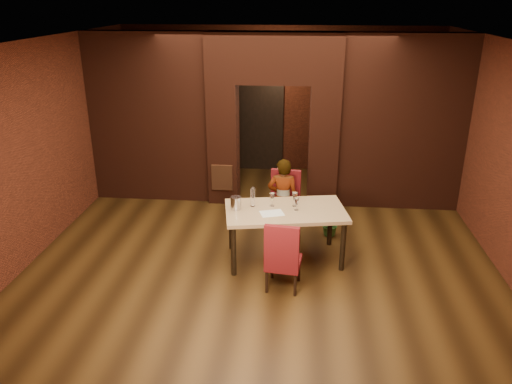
# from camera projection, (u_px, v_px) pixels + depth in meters

# --- Properties ---
(floor) EXTENTS (8.00, 8.00, 0.00)m
(floor) POSITION_uv_depth(u_px,v_px,m) (264.00, 247.00, 8.04)
(floor) COLOR #422A10
(floor) RESTS_ON ground
(ceiling) EXTENTS (7.00, 8.00, 0.04)m
(ceiling) POSITION_uv_depth(u_px,v_px,m) (266.00, 41.00, 6.86)
(ceiling) COLOR silver
(ceiling) RESTS_ON ground
(wall_back) EXTENTS (7.00, 0.04, 3.20)m
(wall_back) POSITION_uv_depth(u_px,v_px,m) (279.00, 100.00, 11.15)
(wall_back) COLOR maroon
(wall_back) RESTS_ON ground
(wall_front) EXTENTS (7.00, 0.04, 3.20)m
(wall_front) POSITION_uv_depth(u_px,v_px,m) (224.00, 308.00, 3.75)
(wall_front) COLOR maroon
(wall_front) RESTS_ON ground
(wall_left) EXTENTS (0.04, 8.00, 3.20)m
(wall_left) POSITION_uv_depth(u_px,v_px,m) (41.00, 146.00, 7.76)
(wall_left) COLOR maroon
(wall_left) RESTS_ON ground
(wall_right) EXTENTS (0.04, 8.00, 3.20)m
(wall_right) POSITION_uv_depth(u_px,v_px,m) (508.00, 159.00, 7.14)
(wall_right) COLOR maroon
(wall_right) RESTS_ON ground
(pillar_left) EXTENTS (0.55, 0.55, 2.30)m
(pillar_left) POSITION_uv_depth(u_px,v_px,m) (224.00, 143.00, 9.55)
(pillar_left) COLOR maroon
(pillar_left) RESTS_ON ground
(pillar_right) EXTENTS (0.55, 0.55, 2.30)m
(pillar_right) POSITION_uv_depth(u_px,v_px,m) (323.00, 146.00, 9.39)
(pillar_right) COLOR maroon
(pillar_right) RESTS_ON ground
(lintel) EXTENTS (2.45, 0.55, 0.90)m
(lintel) POSITION_uv_depth(u_px,v_px,m) (274.00, 58.00, 8.88)
(lintel) COLOR maroon
(lintel) RESTS_ON ground
(wing_wall_left) EXTENTS (2.28, 0.35, 3.20)m
(wing_wall_left) POSITION_uv_depth(u_px,v_px,m) (150.00, 118.00, 9.51)
(wing_wall_left) COLOR maroon
(wing_wall_left) RESTS_ON ground
(wing_wall_right) EXTENTS (2.28, 0.35, 3.20)m
(wing_wall_right) POSITION_uv_depth(u_px,v_px,m) (402.00, 124.00, 9.10)
(wing_wall_right) COLOR maroon
(wing_wall_right) RESTS_ON ground
(vent_panel) EXTENTS (0.40, 0.03, 0.50)m
(vent_panel) POSITION_uv_depth(u_px,v_px,m) (222.00, 178.00, 9.50)
(vent_panel) COLOR #A95A31
(vent_panel) RESTS_ON ground
(rear_door) EXTENTS (0.90, 0.08, 2.10)m
(rear_door) POSITION_uv_depth(u_px,v_px,m) (261.00, 124.00, 11.34)
(rear_door) COLOR black
(rear_door) RESTS_ON ground
(rear_door_frame) EXTENTS (1.02, 0.04, 2.22)m
(rear_door_frame) POSITION_uv_depth(u_px,v_px,m) (261.00, 125.00, 11.30)
(rear_door_frame) COLOR black
(rear_door_frame) RESTS_ON ground
(dining_table) EXTENTS (1.92, 1.29, 0.83)m
(dining_table) POSITION_uv_depth(u_px,v_px,m) (285.00, 234.00, 7.55)
(dining_table) COLOR tan
(dining_table) RESTS_ON ground
(chair_far) EXTENTS (0.55, 0.55, 1.10)m
(chair_far) POSITION_uv_depth(u_px,v_px,m) (284.00, 205.00, 8.26)
(chair_far) COLOR maroon
(chair_far) RESTS_ON ground
(chair_near) EXTENTS (0.51, 0.51, 1.02)m
(chair_near) POSITION_uv_depth(u_px,v_px,m) (284.00, 254.00, 6.78)
(chair_near) COLOR maroon
(chair_near) RESTS_ON ground
(person_seated) EXTENTS (0.52, 0.35, 1.38)m
(person_seated) POSITION_uv_depth(u_px,v_px,m) (283.00, 199.00, 8.14)
(person_seated) COLOR silver
(person_seated) RESTS_ON ground
(wine_glass_a) EXTENTS (0.08, 0.08, 0.20)m
(wine_glass_a) POSITION_uv_depth(u_px,v_px,m) (272.00, 200.00, 7.49)
(wine_glass_a) COLOR white
(wine_glass_a) RESTS_ON dining_table
(wine_glass_b) EXTENTS (0.09, 0.09, 0.22)m
(wine_glass_b) POSITION_uv_depth(u_px,v_px,m) (295.00, 199.00, 7.48)
(wine_glass_b) COLOR white
(wine_glass_b) RESTS_ON dining_table
(wine_glass_c) EXTENTS (0.08, 0.08, 0.19)m
(wine_glass_c) POSITION_uv_depth(u_px,v_px,m) (296.00, 204.00, 7.35)
(wine_glass_c) COLOR white
(wine_glass_c) RESTS_ON dining_table
(tasting_sheet) EXTENTS (0.39, 0.34, 0.00)m
(tasting_sheet) POSITION_uv_depth(u_px,v_px,m) (272.00, 213.00, 7.26)
(tasting_sheet) COLOR white
(tasting_sheet) RESTS_ON dining_table
(wine_bucket) EXTENTS (0.16, 0.16, 0.20)m
(wine_bucket) POSITION_uv_depth(u_px,v_px,m) (236.00, 203.00, 7.38)
(wine_bucket) COLOR #B9B8C0
(wine_bucket) RESTS_ON dining_table
(water_bottle) EXTENTS (0.07, 0.07, 0.30)m
(water_bottle) POSITION_uv_depth(u_px,v_px,m) (253.00, 197.00, 7.47)
(water_bottle) COLOR white
(water_bottle) RESTS_ON dining_table
(potted_plant) EXTENTS (0.39, 0.34, 0.42)m
(potted_plant) POSITION_uv_depth(u_px,v_px,m) (331.00, 224.00, 8.38)
(potted_plant) COLOR #316928
(potted_plant) RESTS_ON ground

